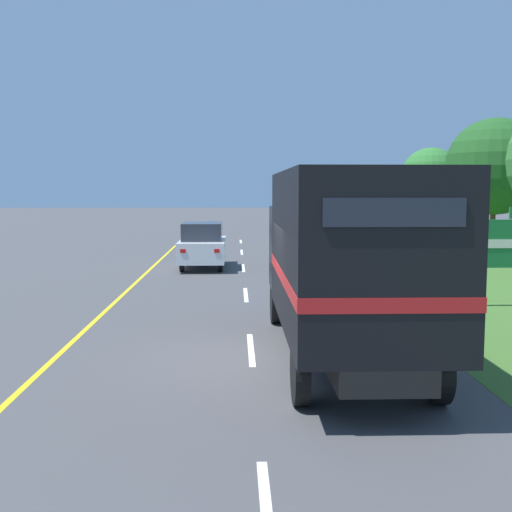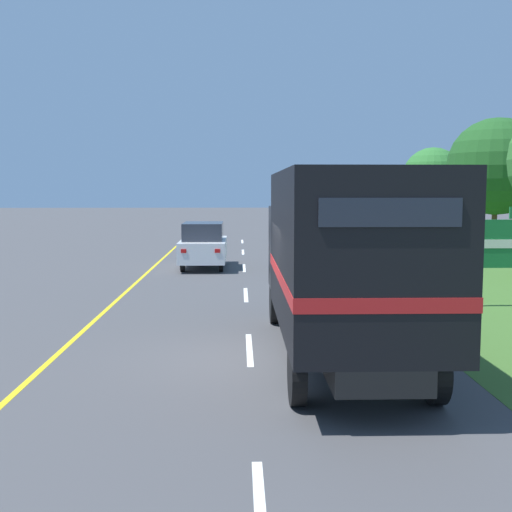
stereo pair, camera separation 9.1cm
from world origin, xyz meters
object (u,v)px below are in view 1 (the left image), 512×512
at_px(roadside_tree_mid, 495,167).
at_px(roadside_tree_far, 431,178).
at_px(lead_car_white, 203,245).
at_px(highway_sign, 497,246).
at_px(horse_trailer_truck, 344,257).

relative_size(roadside_tree_mid, roadside_tree_far, 1.13).
bearing_deg(roadside_tree_far, lead_car_white, -134.90).
distance_m(roadside_tree_mid, roadside_tree_far, 9.51).
bearing_deg(lead_car_white, highway_sign, -46.94).
bearing_deg(horse_trailer_truck, roadside_tree_mid, 60.94).
relative_size(horse_trailer_truck, lead_car_white, 1.88).
height_order(horse_trailer_truck, roadside_tree_far, roadside_tree_far).
bearing_deg(lead_car_white, roadside_tree_far, 45.10).
bearing_deg(roadside_tree_far, horse_trailer_truck, -109.86).
bearing_deg(roadside_tree_far, roadside_tree_mid, -89.49).
distance_m(horse_trailer_truck, lead_car_white, 14.70).
bearing_deg(highway_sign, roadside_tree_mid, 68.41).
bearing_deg(highway_sign, roadside_tree_far, 77.45).
distance_m(lead_car_white, roadside_tree_far, 19.02).
bearing_deg(lead_car_white, roadside_tree_mid, 15.91).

